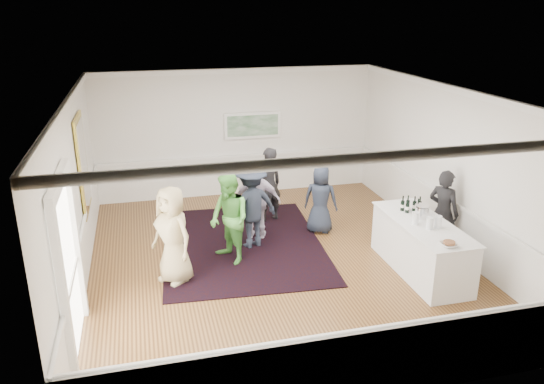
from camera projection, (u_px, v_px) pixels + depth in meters
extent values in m
plane|color=brown|center=(277.00, 260.00, 10.20)|extent=(8.00, 8.00, 0.00)
cube|color=white|center=(277.00, 93.00, 9.13)|extent=(7.00, 8.00, 0.02)
cube|color=white|center=(75.00, 197.00, 8.86)|extent=(0.02, 8.00, 3.20)
cube|color=white|center=(448.00, 168.00, 10.48)|extent=(0.02, 8.00, 3.20)
cube|color=white|center=(237.00, 133.00, 13.32)|extent=(7.00, 0.02, 3.20)
cube|color=white|center=(367.00, 288.00, 6.01)|extent=(7.00, 0.02, 3.20)
cube|color=gold|center=(83.00, 164.00, 9.99)|extent=(0.04, 1.25, 1.85)
cube|color=white|center=(84.00, 164.00, 9.99)|extent=(0.01, 1.05, 1.65)
cube|color=white|center=(64.00, 301.00, 6.52)|extent=(0.10, 0.14, 2.40)
cube|color=white|center=(76.00, 245.00, 8.02)|extent=(0.10, 0.14, 2.40)
cube|color=white|center=(58.00, 182.00, 6.84)|extent=(0.10, 1.78, 0.16)
cube|color=white|center=(68.00, 270.00, 7.26)|extent=(0.02, 1.50, 2.40)
cube|color=white|center=(253.00, 125.00, 13.31)|extent=(1.44, 0.05, 0.66)
cube|color=#24612B|center=(253.00, 126.00, 13.28)|extent=(1.30, 0.01, 0.52)
cube|color=black|center=(242.00, 244.00, 10.86)|extent=(3.44, 4.36, 0.02)
cube|color=white|center=(421.00, 247.00, 9.62)|extent=(0.85, 2.34, 0.96)
cube|color=white|center=(423.00, 223.00, 9.46)|extent=(0.91, 2.40, 0.02)
imported|color=black|center=(443.00, 212.00, 10.24)|extent=(0.67, 0.74, 1.70)
imported|color=tan|center=(173.00, 235.00, 9.16)|extent=(0.97, 1.02, 1.76)
imported|color=#54AC45|center=(229.00, 219.00, 9.88)|extent=(0.94, 1.04, 1.73)
imported|color=silver|center=(257.00, 201.00, 10.92)|extent=(1.04, 0.67, 1.64)
imported|color=#202736|center=(251.00, 205.00, 10.51)|extent=(1.28, 0.96, 1.76)
imported|color=black|center=(269.00, 185.00, 11.80)|extent=(0.72, 0.57, 1.71)
imported|color=#202736|center=(321.00, 199.00, 11.25)|extent=(0.86, 0.76, 1.48)
cylinder|color=#5FB540|center=(430.00, 223.00, 9.14)|extent=(0.12, 0.12, 0.24)
cylinder|color=#CD3C46|center=(438.00, 222.00, 9.18)|extent=(0.12, 0.12, 0.24)
cylinder|color=#64A73B|center=(415.00, 218.00, 9.34)|extent=(0.12, 0.12, 0.24)
cylinder|color=silver|center=(422.00, 212.00, 9.62)|extent=(0.26, 0.26, 0.25)
imported|color=white|center=(449.00, 244.00, 8.52)|extent=(0.28, 0.28, 0.07)
cylinder|color=#8F5A39|center=(449.00, 243.00, 8.52)|extent=(0.19, 0.19, 0.04)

